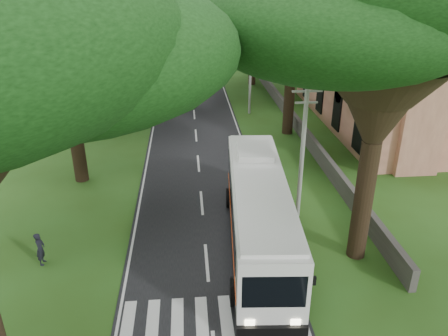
{
  "coord_description": "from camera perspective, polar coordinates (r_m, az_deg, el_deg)",
  "views": [
    {
      "loc": [
        -0.69,
        -15.55,
        13.1
      ],
      "look_at": [
        1.4,
        8.26,
        2.2
      ],
      "focal_mm": 35.0,
      "sensor_mm": 36.0,
      "label": 1
    }
  ],
  "objects": [
    {
      "name": "property_wall",
      "position": [
        42.6,
        8.42,
        7.19
      ],
      "size": [
        0.35,
        50.0,
        1.2
      ],
      "primitive_type": "cube",
      "color": "#383533",
      "rests_on": "ground"
    },
    {
      "name": "pole_near",
      "position": [
        24.13,
        10.23,
        2.42
      ],
      "size": [
        1.6,
        0.24,
        8.0
      ],
      "color": "gray",
      "rests_on": "ground"
    },
    {
      "name": "distant_car_c",
      "position": [
        80.65,
        -3.77,
        15.58
      ],
      "size": [
        2.17,
        4.35,
        1.22
      ],
      "primitive_type": "imported",
      "rotation": [
        0.0,
        0.0,
        3.26
      ],
      "color": "maroon",
      "rests_on": "road"
    },
    {
      "name": "pole_mid",
      "position": [
        42.95,
        3.46,
        12.49
      ],
      "size": [
        1.6,
        0.24,
        8.0
      ],
      "color": "gray",
      "rests_on": "ground"
    },
    {
      "name": "ground",
      "position": [
        20.35,
        -1.97,
        -15.59
      ],
      "size": [
        140.0,
        140.0,
        0.0
      ],
      "primitive_type": "plane",
      "color": "#2B4D16",
      "rests_on": "ground"
    },
    {
      "name": "church",
      "position": [
        42.28,
        21.59,
        11.68
      ],
      "size": [
        14.0,
        24.0,
        11.6
      ],
      "color": "#BC735B",
      "rests_on": "ground"
    },
    {
      "name": "pedestrian",
      "position": [
        23.11,
        -22.87,
        -9.69
      ],
      "size": [
        0.42,
        0.63,
        1.7
      ],
      "primitive_type": "imported",
      "rotation": [
        0.0,
        0.0,
        1.56
      ],
      "color": "black",
      "rests_on": "ground"
    },
    {
      "name": "distant_car_a",
      "position": [
        55.6,
        -6.05,
        11.5
      ],
      "size": [
        2.48,
        4.2,
        1.34
      ],
      "primitive_type": "imported",
      "rotation": [
        0.0,
        0.0,
        3.38
      ],
      "color": "#B8B9BD",
      "rests_on": "road"
    },
    {
      "name": "coach_bus",
      "position": [
        22.09,
        4.52,
        -5.54
      ],
      "size": [
        3.77,
        13.16,
        3.83
      ],
      "rotation": [
        0.0,
        0.0,
        -0.07
      ],
      "color": "white",
      "rests_on": "ground"
    },
    {
      "name": "road",
      "position": [
        42.62,
        -3.88,
        6.57
      ],
      "size": [
        8.0,
        120.0,
        0.04
      ],
      "primitive_type": "cube",
      "color": "black",
      "rests_on": "ground"
    },
    {
      "name": "distant_car_b",
      "position": [
        64.43,
        -5.17,
        13.32
      ],
      "size": [
        1.7,
        4.09,
        1.32
      ],
      "primitive_type": "imported",
      "rotation": [
        0.0,
        0.0,
        -0.08
      ],
      "color": "navy",
      "rests_on": "road"
    },
    {
      "name": "crosswalk",
      "position": [
        18.86,
        -1.6,
        -19.49
      ],
      "size": [
        8.0,
        3.0,
        0.01
      ],
      "primitive_type": "cube",
      "color": "silver",
      "rests_on": "ground"
    },
    {
      "name": "pole_far",
      "position": [
        62.5,
        0.74,
        16.31
      ],
      "size": [
        1.6,
        0.24,
        8.0
      ],
      "color": "gray",
      "rests_on": "ground"
    }
  ]
}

